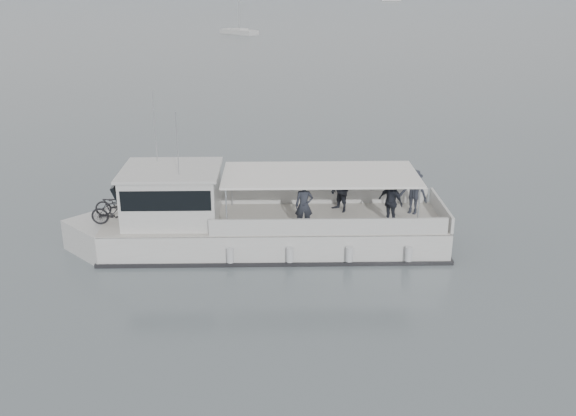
{
  "coord_description": "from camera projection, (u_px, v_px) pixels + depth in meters",
  "views": [
    {
      "loc": [
        -0.3,
        -23.82,
        10.09
      ],
      "look_at": [
        0.41,
        -1.29,
        1.6
      ],
      "focal_mm": 40.0,
      "sensor_mm": 36.0,
      "label": 1
    }
  ],
  "objects": [
    {
      "name": "ground",
      "position": [
        277.0,
        234.0,
        25.84
      ],
      "size": [
        1400.0,
        1400.0,
        0.0
      ],
      "primitive_type": "plane",
      "color": "#545E62",
      "rests_on": "ground"
    },
    {
      "name": "tour_boat",
      "position": [
        241.0,
        223.0,
        24.26
      ],
      "size": [
        14.54,
        3.87,
        6.08
      ],
      "rotation": [
        0.0,
        0.0,
        -0.01
      ],
      "color": "silver",
      "rests_on": "ground"
    },
    {
      "name": "moored_fleet",
      "position": [
        216.0,
        0.0,
        204.09
      ],
      "size": [
        404.15,
        354.96,
        10.07
      ],
      "color": "silver",
      "rests_on": "ground"
    }
  ]
}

